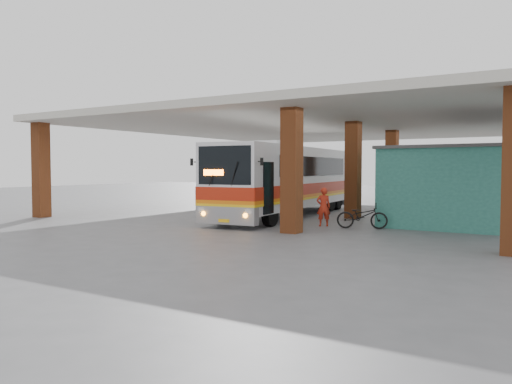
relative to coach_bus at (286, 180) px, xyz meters
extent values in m
plane|color=#515154|center=(0.04, -2.27, -1.71)|extent=(90.00, 90.00, 0.00)
cube|color=#9C4B22|center=(3.04, -5.27, 0.46)|extent=(0.60, 0.60, 4.35)
cube|color=#9C4B22|center=(3.04, 0.73, 0.46)|extent=(0.60, 0.60, 4.35)
cube|color=#9C4B22|center=(3.04, 6.73, 0.46)|extent=(0.60, 0.60, 4.35)
cube|color=#9C4B22|center=(-9.46, -6.27, 0.46)|extent=(0.60, 0.60, 4.35)
cube|color=#9C4B22|center=(-9.46, 14.73, 0.46)|extent=(0.60, 0.60, 4.35)
cube|color=beige|center=(0.54, 4.23, 2.79)|extent=(21.00, 23.00, 0.30)
cube|color=#2A695D|center=(7.54, 1.73, -0.21)|extent=(5.00, 8.00, 3.00)
cube|color=#464646|center=(7.54, 1.73, 1.34)|extent=(5.20, 8.20, 0.12)
cube|color=#153C37|center=(5.02, 0.23, -0.66)|extent=(0.08, 0.95, 2.10)
cube|color=black|center=(5.02, 3.23, 0.09)|extent=(0.08, 1.20, 1.00)
cube|color=black|center=(4.99, 3.23, 0.09)|extent=(0.04, 1.30, 1.10)
cube|color=silver|center=(0.00, 0.03, 0.15)|extent=(3.54, 11.93, 2.74)
cube|color=silver|center=(0.09, -0.94, 1.61)|extent=(1.45, 3.03, 0.24)
cube|color=gray|center=(0.53, -5.64, -1.18)|extent=(2.49, 0.62, 0.69)
cube|color=#B3210C|center=(0.00, 0.03, -0.39)|extent=(3.58, 11.93, 0.49)
cube|color=orange|center=(0.00, 0.03, -0.70)|extent=(3.58, 11.93, 0.13)
cube|color=yellow|center=(0.00, 0.03, -0.81)|extent=(3.58, 11.93, 0.10)
cube|color=black|center=(0.54, -5.77, 0.65)|extent=(2.20, 0.31, 1.42)
cube|color=black|center=(-1.31, 0.70, 0.64)|extent=(0.88, 8.78, 0.88)
cube|color=black|center=(1.15, 0.93, 0.64)|extent=(0.88, 8.78, 0.88)
cube|color=#FF5905|center=(0.11, -5.88, 0.39)|extent=(0.83, 0.13, 0.22)
sphere|color=orange|center=(-0.33, -5.93, -1.15)|extent=(0.18, 0.18, 0.18)
sphere|color=orange|center=(1.43, -5.76, -1.15)|extent=(0.18, 0.18, 0.18)
cube|color=yellow|center=(0.55, -5.85, -1.37)|extent=(0.44, 0.07, 0.12)
cylinder|color=black|center=(-0.66, -4.16, -1.22)|extent=(0.40, 1.00, 0.98)
cylinder|color=black|center=(1.42, -3.96, -1.22)|extent=(0.40, 1.00, 0.98)
cylinder|color=black|center=(-1.36, 3.35, -1.22)|extent=(0.40, 1.00, 0.98)
cylinder|color=black|center=(0.71, 3.54, -1.22)|extent=(0.40, 1.00, 0.98)
cylinder|color=black|center=(-1.48, 4.61, -1.22)|extent=(0.40, 1.00, 0.98)
cylinder|color=black|center=(0.59, 4.81, -1.22)|extent=(0.40, 1.00, 0.98)
imported|color=black|center=(4.74, -2.84, -1.22)|extent=(1.97, 1.23, 0.98)
imported|color=red|center=(3.17, -2.83, -0.96)|extent=(0.66, 0.61, 1.51)
cube|color=#B51315|center=(4.44, 3.58, -1.50)|extent=(0.48, 0.48, 0.06)
cube|color=#B51315|center=(4.60, 3.53, -1.25)|extent=(0.15, 0.39, 0.55)
cylinder|color=black|center=(4.25, 3.47, -1.62)|extent=(0.03, 0.03, 0.18)
cylinder|color=black|center=(4.55, 3.38, -1.62)|extent=(0.03, 0.03, 0.18)
cylinder|color=black|center=(4.33, 3.77, -1.62)|extent=(0.03, 0.03, 0.18)
cylinder|color=black|center=(4.63, 3.68, -1.62)|extent=(0.03, 0.03, 0.18)
camera|label=1|loc=(11.05, -20.72, 0.54)|focal=35.00mm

